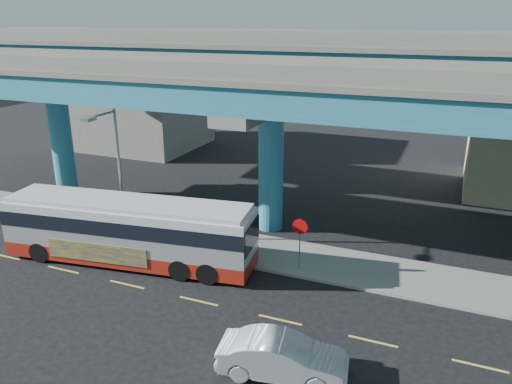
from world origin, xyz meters
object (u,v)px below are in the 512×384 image
at_px(transit_bus, 129,229).
at_px(street_lamp, 112,158).
at_px(stop_sign, 300,233).
at_px(sedan, 283,357).
at_px(parked_car, 60,204).

bearing_deg(transit_bus, street_lamp, 133.21).
distance_m(transit_bus, stop_sign, 9.00).
height_order(transit_bus, street_lamp, street_lamp).
relative_size(transit_bus, sedan, 2.79).
xyz_separation_m(transit_bus, parked_car, (-8.21, 3.65, -1.08)).
xyz_separation_m(parked_car, stop_sign, (16.91, -1.37, 1.38)).
height_order(transit_bus, sedan, transit_bus).
bearing_deg(sedan, stop_sign, 3.67).
bearing_deg(parked_car, transit_bus, -107.48).
distance_m(street_lamp, stop_sign, 11.04).
distance_m(sedan, parked_car, 20.87).
bearing_deg(sedan, transit_bus, 52.80).
bearing_deg(parked_car, sedan, -109.47).
bearing_deg(stop_sign, parked_car, -164.13).
height_order(parked_car, street_lamp, street_lamp).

